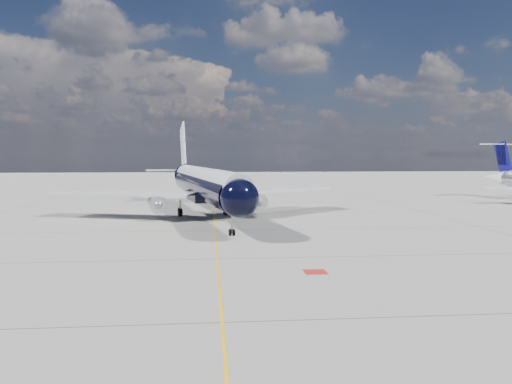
{
  "coord_description": "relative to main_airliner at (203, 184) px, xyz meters",
  "views": [
    {
      "loc": [
        -0.58,
        -44.01,
        8.25
      ],
      "look_at": [
        4.68,
        12.17,
        4.0
      ],
      "focal_mm": 35.0,
      "sensor_mm": 36.0,
      "label": 1
    }
  ],
  "objects": [
    {
      "name": "red_marking",
      "position": [
        8.21,
        -33.55,
        -4.32
      ],
      "size": [
        1.6,
        1.6,
        0.01
      ],
      "primitive_type": "cube",
      "color": "maroon",
      "rests_on": "ground"
    },
    {
      "name": "main_airliner",
      "position": [
        0.0,
        0.0,
        0.0
      ],
      "size": [
        39.0,
        47.97,
        13.92
      ],
      "rotation": [
        0.0,
        0.0,
        0.18
      ],
      "color": "black",
      "rests_on": "ground"
    },
    {
      "name": "ground",
      "position": [
        1.41,
        6.45,
        -4.32
      ],
      "size": [
        320.0,
        320.0,
        0.0
      ],
      "primitive_type": "plane",
      "color": "gray",
      "rests_on": "ground"
    },
    {
      "name": "taxiway_centerline",
      "position": [
        1.41,
        1.45,
        -4.32
      ],
      "size": [
        0.16,
        160.0,
        0.01
      ],
      "primitive_type": "cube",
      "color": "#FFAC0D",
      "rests_on": "ground"
    }
  ]
}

